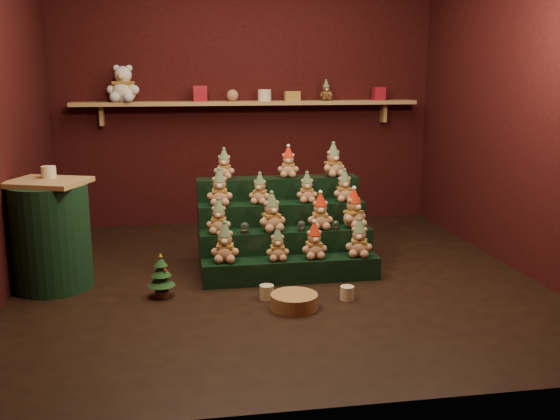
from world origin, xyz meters
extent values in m
plane|color=black|center=(0.00, 0.00, 0.00)|extent=(4.00, 4.00, 0.00)
cube|color=black|center=(0.00, 2.05, 1.40)|extent=(4.00, 0.10, 2.80)
cube|color=black|center=(0.00, -2.05, 1.40)|extent=(4.00, 0.10, 2.80)
cube|color=black|center=(2.05, 0.00, 1.40)|extent=(0.10, 4.00, 2.80)
cube|color=tan|center=(0.00, 1.87, 1.30)|extent=(3.60, 0.26, 0.04)
cube|color=tan|center=(-1.50, 1.94, 1.18)|extent=(0.04, 0.12, 0.20)
cube|color=tan|center=(1.50, 1.94, 1.18)|extent=(0.04, 0.12, 0.20)
cube|color=black|center=(0.10, -0.08, 0.09)|extent=(1.40, 0.22, 0.18)
cube|color=black|center=(0.10, 0.14, 0.18)|extent=(1.40, 0.22, 0.36)
cube|color=black|center=(0.10, 0.36, 0.27)|extent=(1.40, 0.22, 0.54)
cube|color=black|center=(0.10, 0.58, 0.36)|extent=(1.40, 0.22, 0.72)
cylinder|color=black|center=(-0.25, 0.08, 0.37)|extent=(0.06, 0.06, 0.03)
sphere|color=white|center=(-0.25, 0.08, 0.42)|extent=(0.07, 0.07, 0.07)
cylinder|color=black|center=(0.21, 0.08, 0.37)|extent=(0.06, 0.06, 0.02)
sphere|color=white|center=(0.21, 0.08, 0.41)|extent=(0.06, 0.06, 0.06)
cylinder|color=black|center=(0.49, 0.08, 0.37)|extent=(0.05, 0.05, 0.02)
sphere|color=white|center=(0.49, 0.08, 0.41)|extent=(0.06, 0.06, 0.06)
cube|color=tan|center=(-1.71, 0.07, 0.81)|extent=(0.67, 0.62, 0.04)
cylinder|color=black|center=(-1.71, 0.07, 0.40)|extent=(0.58, 0.58, 0.80)
cylinder|color=beige|center=(-1.71, 0.17, 0.88)|extent=(0.11, 0.11, 0.09)
cylinder|color=#432E18|center=(-0.90, -0.29, 0.02)|extent=(0.10, 0.10, 0.05)
cone|color=#153B1D|center=(-0.90, -0.29, 0.14)|extent=(0.20, 0.20, 0.10)
cone|color=#153B1D|center=(-0.90, -0.29, 0.21)|extent=(0.15, 0.15, 0.09)
cone|color=#153B1D|center=(-0.90, -0.29, 0.27)|extent=(0.10, 0.10, 0.07)
cone|color=gold|center=(-0.90, -0.29, 0.32)|extent=(0.03, 0.03, 0.03)
cylinder|color=beige|center=(-0.15, -0.45, 0.05)|extent=(0.10, 0.10, 0.10)
cylinder|color=beige|center=(0.42, -0.56, 0.05)|extent=(0.10, 0.10, 0.10)
cylinder|color=#A87044|center=(0.01, -0.67, 0.05)|extent=(0.35, 0.35, 0.10)
cube|color=#A8192A|center=(-0.50, 1.85, 1.40)|extent=(0.14, 0.14, 0.16)
cylinder|color=beige|center=(0.17, 1.85, 1.38)|extent=(0.14, 0.14, 0.12)
cube|color=#A8192A|center=(1.41, 1.85, 1.39)|extent=(0.12, 0.12, 0.14)
sphere|color=tan|center=(-0.17, 1.85, 1.38)|extent=(0.12, 0.12, 0.12)
cube|color=orange|center=(0.46, 1.85, 1.37)|extent=(0.16, 0.10, 0.10)
camera|label=1|loc=(-0.76, -4.69, 1.59)|focal=40.00mm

